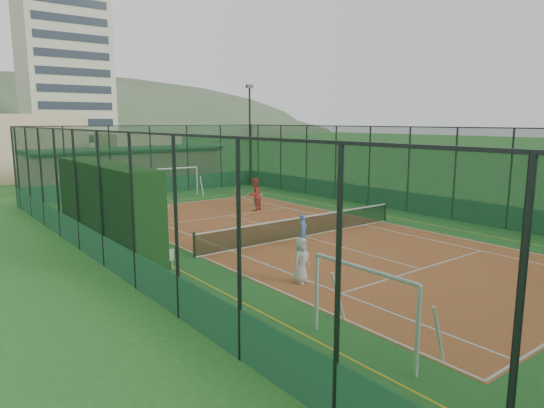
{
  "coord_description": "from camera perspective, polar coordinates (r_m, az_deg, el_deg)",
  "views": [
    {
      "loc": [
        -14.68,
        -16.52,
        5.35
      ],
      "look_at": [
        0.04,
        2.53,
        1.2
      ],
      "focal_mm": 32.0,
      "sensor_mm": 36.0,
      "label": 1
    }
  ],
  "objects": [
    {
      "name": "child_near_left",
      "position": [
        16.17,
        3.45,
        -6.64
      ],
      "size": [
        0.87,
        0.69,
        1.55
      ],
      "primitive_type": "imported",
      "rotation": [
        0.0,
        0.0,
        0.3
      ],
      "color": "silver",
      "rests_on": "court_slab"
    },
    {
      "name": "child_far_left",
      "position": [
        27.4,
        -12.56,
        -0.33
      ],
      "size": [
        0.95,
        0.83,
        1.28
      ],
      "primitive_type": "imported",
      "rotation": [
        0.0,
        0.0,
        3.67
      ],
      "color": "white",
      "rests_on": "court_slab"
    },
    {
      "name": "tennis_balls",
      "position": [
        23.84,
        2.28,
        -3.09
      ],
      "size": [
        3.65,
        1.35,
        0.07
      ],
      "color": "#CCE033",
      "rests_on": "court_slab"
    },
    {
      "name": "perimeter_fence",
      "position": [
        22.29,
        3.89,
        2.41
      ],
      "size": [
        18.12,
        34.12,
        5.0
      ],
      "primitive_type": null,
      "color": "#10321B",
      "rests_on": "ground"
    },
    {
      "name": "apartment_tower",
      "position": [
        102.53,
        -23.21,
        14.42
      ],
      "size": [
        15.0,
        12.0,
        30.0
      ],
      "primitive_type": "cube",
      "color": "beige",
      "rests_on": "ground"
    },
    {
      "name": "ground",
      "position": [
        22.74,
        3.82,
        -3.85
      ],
      "size": [
        300.0,
        300.0,
        0.0
      ],
      "primitive_type": "plane",
      "color": "#275A1F",
      "rests_on": "ground"
    },
    {
      "name": "tennis_net",
      "position": [
        22.62,
        3.84,
        -2.54
      ],
      "size": [
        11.67,
        0.12,
        1.06
      ],
      "primitive_type": null,
      "color": "black",
      "rests_on": "ground"
    },
    {
      "name": "futsal_goal_near",
      "position": [
        11.72,
        10.54,
        -12.16
      ],
      "size": [
        3.14,
        0.98,
        2.01
      ],
      "primitive_type": null,
      "rotation": [
        0.0,
        0.0,
        1.59
      ],
      "color": "white",
      "rests_on": "ground"
    },
    {
      "name": "child_far_back",
      "position": [
        30.74,
        -1.93,
        0.94
      ],
      "size": [
        1.2,
        0.64,
        1.23
      ],
      "primitive_type": "imported",
      "rotation": [
        0.0,
        0.0,
        2.88
      ],
      "color": "silver",
      "rests_on": "court_slab"
    },
    {
      "name": "hedge_left",
      "position": [
        20.4,
        -18.89,
        -0.62
      ],
      "size": [
        1.27,
        8.47,
        3.71
      ],
      "primitive_type": "cube",
      "color": "black",
      "rests_on": "ground"
    },
    {
      "name": "white_bench",
      "position": [
        17.92,
        -13.67,
        -6.55
      ],
      "size": [
        1.43,
        0.43,
        0.8
      ],
      "primitive_type": null,
      "rotation": [
        0.0,
        0.0,
        0.03
      ],
      "color": "white",
      "rests_on": "ground"
    },
    {
      "name": "floodlight_ne",
      "position": [
        40.51,
        -2.62,
        8.04
      ],
      "size": [
        0.6,
        0.26,
        8.25
      ],
      "primitive_type": null,
      "color": "black",
      "rests_on": "ground"
    },
    {
      "name": "court_slab",
      "position": [
        22.74,
        3.82,
        -3.84
      ],
      "size": [
        11.17,
        23.97,
        0.01
      ],
      "primitive_type": "cube",
      "color": "#C14F2B",
      "rests_on": "ground"
    },
    {
      "name": "futsal_goal_far",
      "position": [
        35.4,
        -11.04,
        2.55
      ],
      "size": [
        3.17,
        1.16,
        2.01
      ],
      "primitive_type": null,
      "rotation": [
        0.0,
        0.0,
        -0.08
      ],
      "color": "white",
      "rests_on": "ground"
    },
    {
      "name": "child_near_mid",
      "position": [
        20.98,
        3.7,
        -3.06
      ],
      "size": [
        0.6,
        0.53,
        1.37
      ],
      "primitive_type": "imported",
      "rotation": [
        0.0,
        0.0,
        0.51
      ],
      "color": "#5384EB",
      "rests_on": "court_slab"
    },
    {
      "name": "coach",
      "position": [
        28.96,
        -2.05,
        1.14
      ],
      "size": [
        1.2,
        1.1,
        1.98
      ],
      "primitive_type": "imported",
      "rotation": [
        0.0,
        0.0,
        3.59
      ],
      "color": "red",
      "rests_on": "court_slab"
    },
    {
      "name": "clubhouse",
      "position": [
        41.4,
        -16.81,
        4.13
      ],
      "size": [
        15.2,
        7.2,
        3.15
      ],
      "primitive_type": null,
      "color": "tan",
      "rests_on": "ground"
    },
    {
      "name": "child_far_right",
      "position": [
        30.98,
        -4.08,
        1.12
      ],
      "size": [
        0.82,
        0.39,
        1.37
      ],
      "primitive_type": "imported",
      "rotation": [
        0.0,
        0.0,
        3.08
      ],
      "color": "silver",
      "rests_on": "court_slab"
    }
  ]
}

